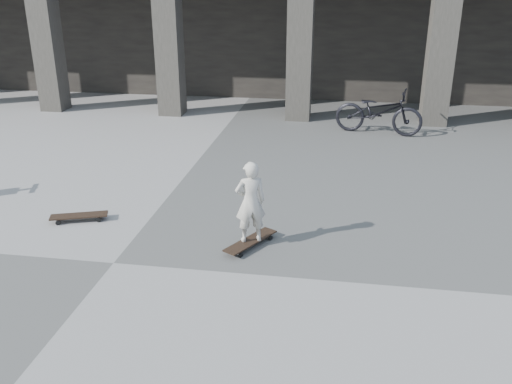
# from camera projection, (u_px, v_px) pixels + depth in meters

# --- Properties ---
(ground) EXTENTS (90.00, 90.00, 0.00)m
(ground) POSITION_uv_depth(u_px,v_px,m) (114.00, 263.00, 7.39)
(ground) COLOR #4D4D4B
(ground) RESTS_ON ground
(longboard) EXTENTS (0.68, 0.96, 0.10)m
(longboard) POSITION_uv_depth(u_px,v_px,m) (251.00, 241.00, 7.83)
(longboard) COLOR black
(longboard) RESTS_ON ground
(skateboard_spare) EXTENTS (0.91, 0.51, 0.11)m
(skateboard_spare) POSITION_uv_depth(u_px,v_px,m) (79.00, 216.00, 8.64)
(skateboard_spare) COLOR black
(skateboard_spare) RESTS_ON ground
(child) EXTENTS (0.51, 0.43, 1.19)m
(child) POSITION_uv_depth(u_px,v_px,m) (250.00, 202.00, 7.60)
(child) COLOR #B9B4A7
(child) RESTS_ON longboard
(bicycle) EXTENTS (2.23, 1.16, 1.12)m
(bicycle) POSITION_uv_depth(u_px,v_px,m) (379.00, 111.00, 13.32)
(bicycle) COLOR black
(bicycle) RESTS_ON ground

